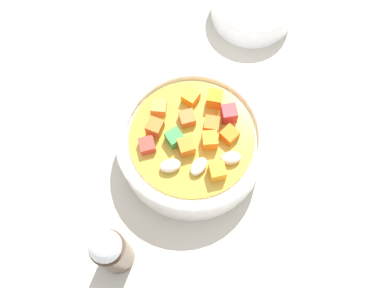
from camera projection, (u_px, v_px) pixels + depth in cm
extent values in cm
cube|color=#BAB2A0|center=(192.00, 155.00, 53.54)|extent=(140.00, 140.00, 2.00)
cylinder|color=white|center=(192.00, 145.00, 50.53)|extent=(16.86, 16.86, 4.49)
torus|color=white|center=(192.00, 137.00, 48.09)|extent=(17.10, 17.10, 1.25)
cylinder|color=gold|center=(192.00, 137.00, 48.26)|extent=(14.05, 14.05, 0.40)
cube|color=orange|center=(215.00, 99.00, 48.76)|extent=(1.92, 1.92, 1.85)
cube|color=red|center=(147.00, 145.00, 47.06)|extent=(2.28, 2.28, 1.19)
cube|color=orange|center=(159.00, 107.00, 48.75)|extent=(2.04, 2.04, 1.18)
cube|color=orange|center=(230.00, 135.00, 47.44)|extent=(2.14, 2.14, 1.31)
cube|color=green|center=(174.00, 138.00, 47.20)|extent=(2.27, 2.27, 1.52)
cube|color=orange|center=(209.00, 142.00, 46.87)|extent=(2.18, 2.18, 1.77)
cube|color=orange|center=(212.00, 124.00, 47.99)|extent=(1.96, 1.96, 1.16)
ellipsoid|color=beige|center=(231.00, 158.00, 46.52)|extent=(2.46, 2.71, 1.18)
ellipsoid|color=beige|center=(170.00, 166.00, 46.15)|extent=(2.51, 2.71, 1.29)
cube|color=orange|center=(187.00, 118.00, 48.22)|extent=(2.28, 2.28, 1.23)
cube|color=orange|center=(155.00, 127.00, 47.57)|extent=(1.64, 1.64, 1.68)
ellipsoid|color=beige|center=(199.00, 166.00, 46.20)|extent=(2.59, 2.02, 1.12)
cube|color=red|center=(229.00, 113.00, 48.08)|extent=(2.24, 2.24, 1.87)
cube|color=orange|center=(191.00, 97.00, 49.10)|extent=(1.92, 1.92, 1.39)
cube|color=orange|center=(190.00, 148.00, 46.67)|extent=(2.29, 2.29, 1.68)
cube|color=orange|center=(217.00, 171.00, 45.64)|extent=(2.27, 2.27, 1.82)
ellipsoid|color=silver|center=(276.00, 281.00, 46.66)|extent=(3.95, 4.50, 1.00)
cylinder|color=white|center=(254.00, 8.00, 58.60)|extent=(11.12, 11.12, 3.15)
cylinder|color=#4C3828|center=(113.00, 253.00, 44.64)|extent=(3.55, 3.55, 7.33)
sphere|color=silver|center=(105.00, 246.00, 40.49)|extent=(3.20, 3.20, 3.20)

